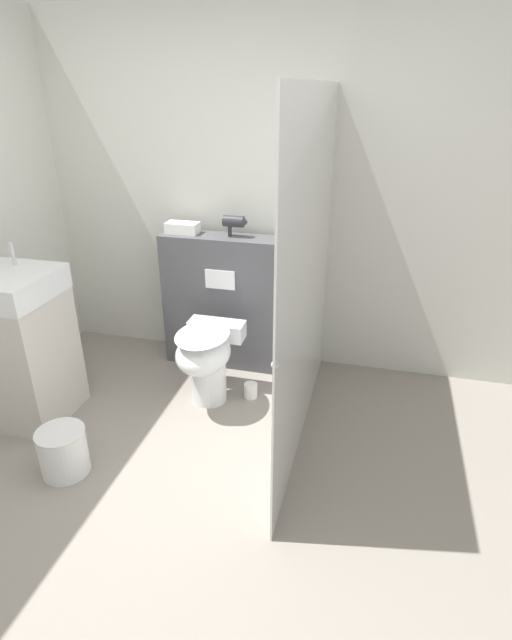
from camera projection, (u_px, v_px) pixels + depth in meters
name	position (u px, v px, depth m)	size (l,w,h in m)	color
ground_plane	(145.00, 527.00, 2.48)	(12.00, 12.00, 0.00)	gray
wall_back	(245.00, 198.00, 3.61)	(8.00, 0.06, 2.50)	silver
partition_panel	(226.00, 302.00, 3.76)	(0.94, 0.24, 1.02)	#4C4C51
shower_glass	(309.00, 282.00, 2.76)	(0.04, 1.79, 2.01)	silver
toilet	(206.00, 357.00, 3.32)	(0.39, 0.58, 0.55)	white
sink_vanity	(16.00, 346.00, 3.15)	(0.59, 0.52, 1.13)	beige
hair_drier	(235.00, 222.00, 3.49)	(0.18, 0.08, 0.15)	#2D2D33
folded_towel	(183.00, 228.00, 3.61)	(0.24, 0.13, 0.08)	white
spare_toilet_roll	(251.00, 390.00, 3.50)	(0.09, 0.09, 0.10)	white
waste_bin	(63.00, 452.00, 2.78)	(0.27, 0.27, 0.27)	silver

